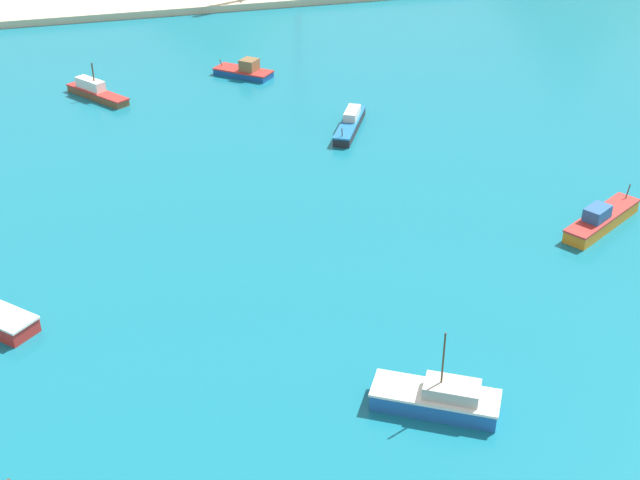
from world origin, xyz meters
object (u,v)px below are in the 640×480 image
at_px(fishing_boat_1, 96,91).
at_px(fishing_boat_3, 601,219).
at_px(fishing_boat_5, 245,71).
at_px(fishing_boat_10, 438,398).
at_px(fishing_boat_8, 350,123).

height_order(fishing_boat_1, fishing_boat_3, fishing_boat_1).
height_order(fishing_boat_5, fishing_boat_10, fishing_boat_10).
xyz_separation_m(fishing_boat_3, fishing_boat_5, (-24.50, 52.29, -0.08)).
relative_size(fishing_boat_3, fishing_boat_8, 1.00).
bearing_deg(fishing_boat_5, fishing_boat_3, -64.90).
bearing_deg(fishing_boat_5, fishing_boat_8, -69.24).
xyz_separation_m(fishing_boat_3, fishing_boat_10, (-25.37, -20.37, 0.06)).
bearing_deg(fishing_boat_1, fishing_boat_8, -33.70).
distance_m(fishing_boat_3, fishing_boat_10, 32.54).
bearing_deg(fishing_boat_8, fishing_boat_3, -61.85).
bearing_deg(fishing_boat_10, fishing_boat_1, 105.80).
xyz_separation_m(fishing_boat_1, fishing_boat_5, (20.60, 2.95, -0.06)).
relative_size(fishing_boat_1, fishing_boat_5, 1.22).
xyz_separation_m(fishing_boat_1, fishing_boat_3, (45.09, -49.34, 0.02)).
relative_size(fishing_boat_8, fishing_boat_10, 1.15).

